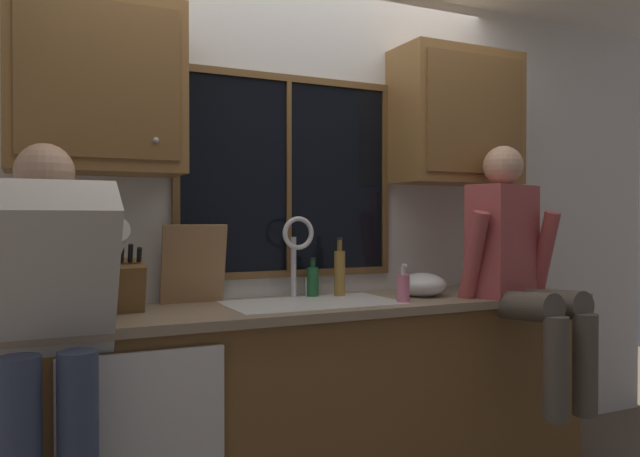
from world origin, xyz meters
name	(u,v)px	position (x,y,z in m)	size (l,w,h in m)	color
back_wall	(278,226)	(0.00, 0.06, 1.27)	(5.32, 0.12, 2.55)	silver
window_glass	(288,176)	(0.03, -0.01, 1.52)	(1.10, 0.02, 0.95)	black
window_frame_top	(289,78)	(0.03, -0.02, 2.02)	(1.17, 0.02, 0.04)	brown
window_frame_bottom	(289,274)	(0.03, -0.02, 1.03)	(1.17, 0.02, 0.04)	brown
window_frame_left	(176,173)	(-0.54, -0.02, 1.52)	(0.04, 0.02, 0.95)	brown
window_frame_right	(385,179)	(0.60, -0.02, 1.52)	(0.04, 0.02, 0.95)	brown
window_mullion_center	(289,176)	(0.03, -0.02, 1.52)	(0.02, 0.02, 0.95)	brown
lower_cabinet_run	(306,405)	(0.00, -0.29, 0.44)	(2.92, 0.58, 0.88)	brown
countertop	(307,308)	(0.00, -0.31, 0.90)	(2.98, 0.62, 0.04)	gray
dishwasher_front	(144,453)	(-0.79, -0.61, 0.46)	(0.60, 0.02, 0.74)	white
upper_cabinet_left	(96,87)	(-0.90, -0.17, 1.86)	(0.70, 0.36, 0.72)	olive
upper_cabinet_right	(456,118)	(0.96, -0.17, 1.86)	(0.70, 0.36, 0.72)	olive
sink	(312,324)	(0.03, -0.30, 0.82)	(0.80, 0.46, 0.21)	silver
faucet	(298,247)	(0.04, -0.12, 1.17)	(0.18, 0.09, 0.40)	silver
person_standing	(47,320)	(-1.11, -0.63, 0.97)	(0.53, 0.68, 1.59)	#384260
person_sitting_on_counter	(517,260)	(1.02, -0.57, 1.10)	(0.54, 0.65, 1.26)	#595147
knife_block	(129,287)	(-0.79, -0.25, 1.03)	(0.12, 0.18, 0.32)	brown
cutting_board	(194,264)	(-0.47, -0.09, 1.10)	(0.29, 0.02, 0.37)	#997047
mixing_bowl	(422,285)	(0.64, -0.31, 0.97)	(0.24, 0.24, 0.12)	silver
soap_dispenser	(403,287)	(0.42, -0.47, 0.99)	(0.06, 0.07, 0.18)	pink
bottle_green_glass	(340,272)	(0.26, -0.14, 1.04)	(0.06, 0.06, 0.30)	olive
bottle_tall_clear	(313,281)	(0.12, -0.10, 1.00)	(0.06, 0.06, 0.19)	#1E592D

